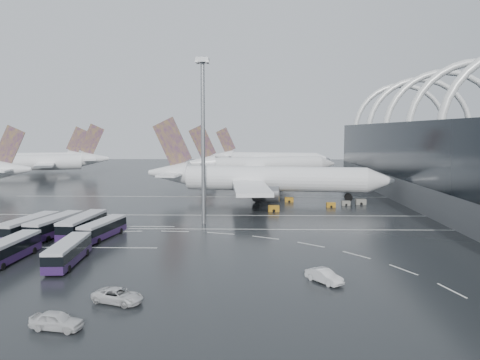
{
  "coord_description": "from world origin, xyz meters",
  "views": [
    {
      "loc": [
        4.28,
        -85.57,
        17.79
      ],
      "look_at": [
        1.88,
        17.07,
        7.0
      ],
      "focal_mm": 35.0,
      "sensor_mm": 36.0,
      "label": 1
    }
  ],
  "objects_px": {
    "bus_row_near_c": "(83,225)",
    "bus_row_far_a": "(9,249)",
    "bus_row_far_c": "(68,252)",
    "jet_remote_far": "(41,159)",
    "gse_cart_belly_e": "(289,200)",
    "bus_row_near_d": "(103,228)",
    "jet_remote_mid": "(49,162)",
    "gse_cart_belly_b": "(346,203)",
    "airliner_main": "(262,179)",
    "gse_cart_belly_a": "(331,205)",
    "airliner_gate_b": "(260,165)",
    "van_curve_c": "(324,276)",
    "floodlight_mast": "(203,121)",
    "van_curve_b": "(57,321)",
    "bus_row_near_b": "(55,225)",
    "gse_cart_belly_c": "(274,208)",
    "van_curve_a": "(118,296)",
    "gse_cart_belly_d": "(361,202)",
    "bus_row_near_a": "(29,227)",
    "airliner_gate_c": "(268,159)"
  },
  "relations": [
    {
      "from": "airliner_main",
      "to": "gse_cart_belly_a",
      "type": "relative_size",
      "value": 31.04
    },
    {
      "from": "bus_row_far_c",
      "to": "gse_cart_belly_d",
      "type": "relative_size",
      "value": 5.19
    },
    {
      "from": "van_curve_a",
      "to": "van_curve_b",
      "type": "height_order",
      "value": "van_curve_b"
    },
    {
      "from": "bus_row_near_a",
      "to": "van_curve_a",
      "type": "relative_size",
      "value": 2.57
    },
    {
      "from": "bus_row_near_c",
      "to": "airliner_main",
      "type": "bearing_deg",
      "value": -32.4
    },
    {
      "from": "jet_remote_far",
      "to": "bus_row_near_d",
      "type": "bearing_deg",
      "value": 102.11
    },
    {
      "from": "gse_cart_belly_a",
      "to": "gse_cart_belly_d",
      "type": "height_order",
      "value": "gse_cart_belly_d"
    },
    {
      "from": "van_curve_a",
      "to": "jet_remote_far",
      "type": "bearing_deg",
      "value": 46.41
    },
    {
      "from": "gse_cart_belly_e",
      "to": "van_curve_c",
      "type": "bearing_deg",
      "value": -90.89
    },
    {
      "from": "jet_remote_far",
      "to": "gse_cart_belly_a",
      "type": "height_order",
      "value": "jet_remote_far"
    },
    {
      "from": "airliner_main",
      "to": "gse_cart_belly_e",
      "type": "bearing_deg",
      "value": -17.69
    },
    {
      "from": "airliner_gate_b",
      "to": "floodlight_mast",
      "type": "relative_size",
      "value": 1.83
    },
    {
      "from": "floodlight_mast",
      "to": "jet_remote_mid",
      "type": "bearing_deg",
      "value": 126.81
    },
    {
      "from": "airliner_gate_b",
      "to": "bus_row_near_a",
      "type": "relative_size",
      "value": 4.12
    },
    {
      "from": "bus_row_near_a",
      "to": "gse_cart_belly_b",
      "type": "xyz_separation_m",
      "value": [
        60.04,
        35.29,
        -1.29
      ]
    },
    {
      "from": "bus_row_near_c",
      "to": "van_curve_b",
      "type": "distance_m",
      "value": 39.54
    },
    {
      "from": "van_curve_b",
      "to": "van_curve_c",
      "type": "bearing_deg",
      "value": -51.79
    },
    {
      "from": "bus_row_near_b",
      "to": "van_curve_a",
      "type": "xyz_separation_m",
      "value": [
        19.57,
        -30.81,
        -1.05
      ]
    },
    {
      "from": "bus_row_near_c",
      "to": "gse_cart_belly_a",
      "type": "bearing_deg",
      "value": -52.33
    },
    {
      "from": "bus_row_near_c",
      "to": "van_curve_a",
      "type": "xyz_separation_m",
      "value": [
        14.92,
        -31.25,
        -1.11
      ]
    },
    {
      "from": "bus_row_near_c",
      "to": "van_curve_a",
      "type": "relative_size",
      "value": 2.58
    },
    {
      "from": "floodlight_mast",
      "to": "gse_cart_belly_b",
      "type": "height_order",
      "value": "floodlight_mast"
    },
    {
      "from": "jet_remote_far",
      "to": "van_curve_c",
      "type": "relative_size",
      "value": 9.25
    },
    {
      "from": "bus_row_near_b",
      "to": "gse_cart_belly_c",
      "type": "height_order",
      "value": "bus_row_near_b"
    },
    {
      "from": "airliner_main",
      "to": "airliner_gate_c",
      "type": "height_order",
      "value": "airliner_main"
    },
    {
      "from": "bus_row_near_c",
      "to": "bus_row_far_c",
      "type": "xyz_separation_m",
      "value": [
        4.22,
        -17.21,
        -0.18
      ]
    },
    {
      "from": "van_curve_a",
      "to": "gse_cart_belly_c",
      "type": "height_order",
      "value": "van_curve_a"
    },
    {
      "from": "bus_row_near_d",
      "to": "gse_cart_belly_e",
      "type": "bearing_deg",
      "value": -29.58
    },
    {
      "from": "jet_remote_mid",
      "to": "van_curve_c",
      "type": "relative_size",
      "value": 9.55
    },
    {
      "from": "jet_remote_mid",
      "to": "gse_cart_belly_b",
      "type": "bearing_deg",
      "value": 125.28
    },
    {
      "from": "gse_cart_belly_d",
      "to": "bus_row_far_c",
      "type": "bearing_deg",
      "value": -134.42
    },
    {
      "from": "gse_cart_belly_d",
      "to": "gse_cart_belly_e",
      "type": "relative_size",
      "value": 1.14
    },
    {
      "from": "airliner_gate_b",
      "to": "bus_row_near_a",
      "type": "xyz_separation_m",
      "value": [
        -40.76,
        -96.9,
        -3.22
      ]
    },
    {
      "from": "jet_remote_mid",
      "to": "floodlight_mast",
      "type": "distance_m",
      "value": 119.85
    },
    {
      "from": "airliner_gate_b",
      "to": "bus_row_near_a",
      "type": "distance_m",
      "value": 105.17
    },
    {
      "from": "bus_row_near_c",
      "to": "gse_cart_belly_e",
      "type": "xyz_separation_m",
      "value": [
        38.34,
        38.62,
        -1.28
      ]
    },
    {
      "from": "bus_row_far_a",
      "to": "floodlight_mast",
      "type": "bearing_deg",
      "value": -39.96
    },
    {
      "from": "gse_cart_belly_b",
      "to": "floodlight_mast",
      "type": "bearing_deg",
      "value": -143.8
    },
    {
      "from": "bus_row_far_a",
      "to": "bus_row_far_c",
      "type": "relative_size",
      "value": 1.01
    },
    {
      "from": "airliner_gate_c",
      "to": "gse_cart_belly_d",
      "type": "height_order",
      "value": "airliner_gate_c"
    },
    {
      "from": "gse_cart_belly_c",
      "to": "bus_row_far_c",
      "type": "bearing_deg",
      "value": -125.24
    },
    {
      "from": "bus_row_far_c",
      "to": "gse_cart_belly_d",
      "type": "xyz_separation_m",
      "value": [
        51.22,
        52.25,
        -1.02
      ]
    },
    {
      "from": "bus_row_far_c",
      "to": "van_curve_c",
      "type": "height_order",
      "value": "bus_row_far_c"
    },
    {
      "from": "bus_row_near_c",
      "to": "bus_row_far_a",
      "type": "height_order",
      "value": "bus_row_near_c"
    },
    {
      "from": "airliner_main",
      "to": "gse_cart_belly_c",
      "type": "xyz_separation_m",
      "value": [
        2.11,
        -17.17,
        -4.72
      ]
    },
    {
      "from": "jet_remote_far",
      "to": "gse_cart_belly_e",
      "type": "xyz_separation_m",
      "value": [
        104.63,
        -92.23,
        -4.56
      ]
    },
    {
      "from": "airliner_gate_b",
      "to": "bus_row_near_d",
      "type": "relative_size",
      "value": 4.62
    },
    {
      "from": "van_curve_b",
      "to": "van_curve_c",
      "type": "distance_m",
      "value": 29.44
    },
    {
      "from": "bus_row_near_d",
      "to": "gse_cart_belly_a",
      "type": "height_order",
      "value": "bus_row_near_d"
    },
    {
      "from": "gse_cart_belly_a",
      "to": "floodlight_mast",
      "type": "bearing_deg",
      "value": -143.62
    }
  ]
}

